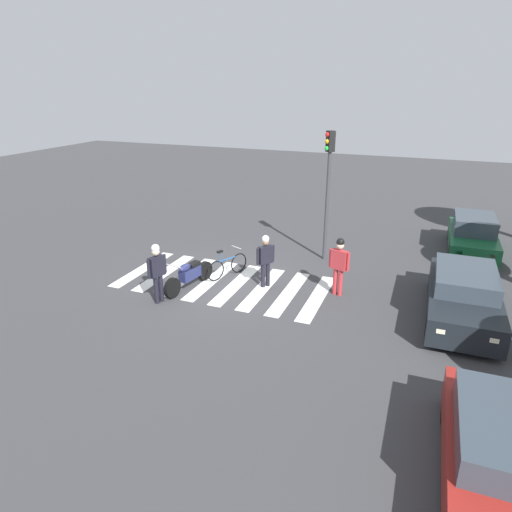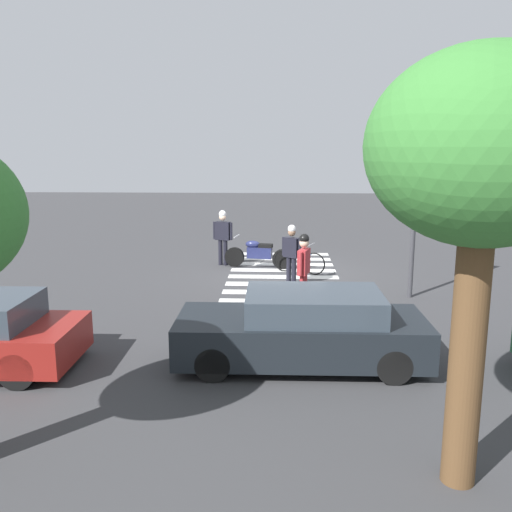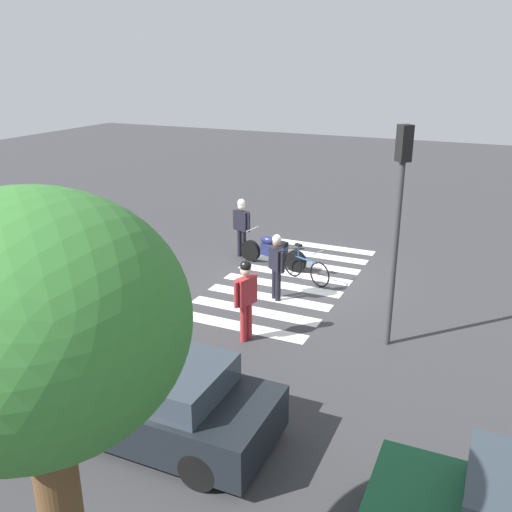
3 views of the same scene
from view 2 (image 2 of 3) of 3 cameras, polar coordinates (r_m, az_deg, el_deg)
The scene contains 10 objects.
ground_plane at distance 17.04m, azimuth 2.86°, elevation -1.84°, with size 60.00×60.00×0.00m, color #38383A.
police_motorcycle at distance 17.75m, azimuth 0.25°, elevation 0.22°, with size 2.22×0.71×1.04m.
leaning_bicycle at distance 17.05m, azimuth 4.49°, elevation -0.53°, with size 1.58×0.76×1.01m.
officer_on_foot at distance 15.49m, azimuth 3.73°, elevation 0.56°, with size 0.54×0.44×1.73m.
officer_by_motorcycle at distance 18.09m, azimuth -3.49°, elevation 2.38°, with size 0.66×0.34×1.83m.
pedestrian_bystander at distance 13.24m, azimuth 5.01°, elevation -0.94°, with size 0.34×0.66×1.85m.
crosswalk_stripes at distance 17.04m, azimuth 2.86°, elevation -1.83°, with size 3.34×6.75×0.01m.
car_black_suv at distance 9.95m, azimuth 4.99°, elevation -7.67°, with size 4.46×1.84×1.35m.
traffic_light_pole at distance 14.47m, azimuth 16.33°, elevation 7.73°, with size 0.34×0.34×4.64m.
street_tree_mid at distance 6.29m, azimuth 22.62°, elevation 9.75°, with size 2.50×2.50×4.94m.
Camera 2 is at (0.15, 16.59, 3.89)m, focal length 38.32 mm.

